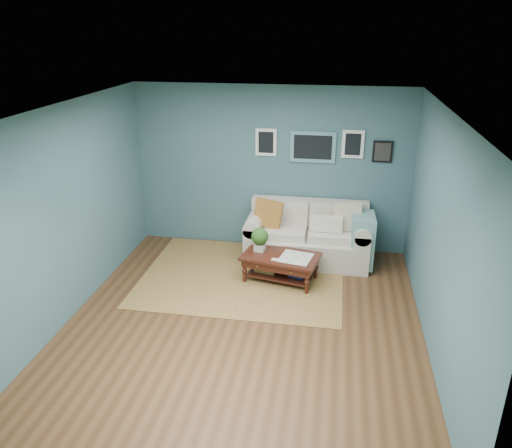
# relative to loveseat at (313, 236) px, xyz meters

# --- Properties ---
(room_shell) EXTENTS (5.00, 5.02, 2.70)m
(room_shell) POSITION_rel_loveseat_xyz_m (-0.74, -1.97, 0.94)
(room_shell) COLOR brown
(room_shell) RESTS_ON ground
(area_rug) EXTENTS (3.00, 2.40, 0.01)m
(area_rug) POSITION_rel_loveseat_xyz_m (-1.00, -0.77, -0.41)
(area_rug) COLOR brown
(area_rug) RESTS_ON ground
(loveseat) EXTENTS (1.99, 0.90, 1.02)m
(loveseat) POSITION_rel_loveseat_xyz_m (0.00, 0.00, 0.00)
(loveseat) COLOR beige
(loveseat) RESTS_ON ground
(coffee_table) EXTENTS (1.21, 0.85, 0.77)m
(coffee_table) POSITION_rel_loveseat_xyz_m (-0.48, -0.78, -0.08)
(coffee_table) COLOR black
(coffee_table) RESTS_ON ground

